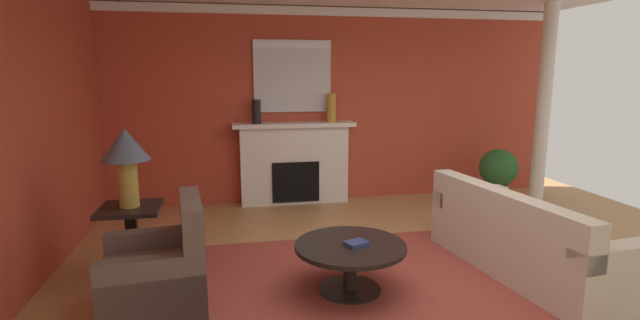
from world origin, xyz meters
TOP-DOWN VIEW (x-y plane):
  - ground_plane at (0.00, 0.00)m, footprint 8.57×8.57m
  - wall_fireplace at (0.00, 3.12)m, footprint 7.19×0.12m
  - wall_window at (-3.35, 0.30)m, footprint 0.12×6.73m
  - crown_moulding at (0.00, 3.04)m, footprint 7.19×0.08m
  - area_rug at (-0.51, -0.09)m, footprint 3.71×2.76m
  - fireplace at (-0.60, 2.91)m, footprint 1.80×0.35m
  - mantel_mirror at (-0.60, 3.03)m, footprint 1.14×0.04m
  - sofa at (1.29, -0.00)m, footprint 1.18×2.20m
  - armchair_near_window at (-2.14, -0.12)m, footprint 0.89×0.89m
  - coffee_table at (-0.51, -0.09)m, footprint 1.00×1.00m
  - side_table at (-2.49, 0.63)m, footprint 0.56×0.56m
  - table_lamp at (-2.49, 0.63)m, footprint 0.44×0.44m
  - vase_mantel_left at (-1.15, 2.86)m, footprint 0.13×0.13m
  - vase_mantel_right at (-0.05, 2.86)m, footprint 0.14×0.14m
  - book_red_cover at (-0.46, -0.13)m, footprint 0.23×0.20m
  - potted_plant at (2.38, 2.29)m, footprint 0.56×0.56m
  - column_white at (2.89, 2.08)m, footprint 0.20×0.20m

SIDE VIEW (x-z plane):
  - ground_plane at x=0.00m, z-range 0.00..0.00m
  - area_rug at x=-0.51m, z-range 0.00..0.01m
  - sofa at x=1.29m, z-range -0.13..0.72m
  - armchair_near_window at x=-2.14m, z-range -0.17..0.78m
  - coffee_table at x=-0.51m, z-range 0.11..0.56m
  - side_table at x=-2.49m, z-range 0.05..0.75m
  - book_red_cover at x=-0.46m, z-range 0.45..0.49m
  - potted_plant at x=2.38m, z-range 0.08..0.91m
  - fireplace at x=-0.60m, z-range -0.03..1.19m
  - table_lamp at x=-2.49m, z-range 0.85..1.60m
  - vase_mantel_left at x=-1.15m, z-range 1.22..1.57m
  - vase_mantel_right at x=-0.05m, z-range 1.22..1.64m
  - wall_fireplace at x=0.00m, z-range 0.00..2.90m
  - wall_window at x=-3.35m, z-range 0.00..2.90m
  - column_white at x=2.89m, z-range 0.00..2.90m
  - mantel_mirror at x=-0.60m, z-range 1.37..2.42m
  - crown_moulding at x=0.00m, z-range 2.76..2.88m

